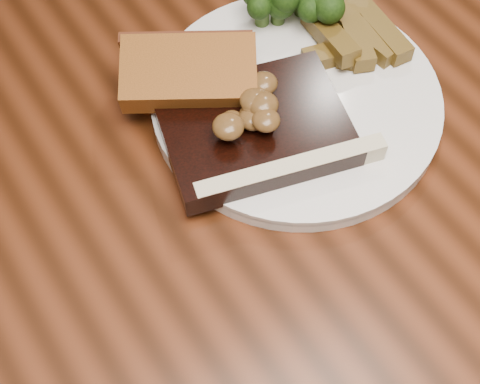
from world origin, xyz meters
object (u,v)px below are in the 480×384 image
(steak, at_px, (255,129))
(potato_wedges, at_px, (350,45))
(garlic_bread, at_px, (190,88))
(dining_table, at_px, (228,255))
(plate, at_px, (296,102))

(steak, bearing_deg, potato_wedges, 29.39)
(garlic_bread, xyz_separation_m, potato_wedges, (0.15, -0.04, -0.00))
(steak, distance_m, potato_wedges, 0.13)
(potato_wedges, bearing_deg, dining_table, -159.45)
(plate, height_order, garlic_bread, garlic_bread)
(steak, height_order, garlic_bread, garlic_bread)
(dining_table, bearing_deg, potato_wedges, 20.55)
(potato_wedges, bearing_deg, plate, -167.53)
(potato_wedges, bearing_deg, garlic_bread, 166.19)
(dining_table, height_order, garlic_bread, garlic_bread)
(plate, height_order, steak, steak)
(dining_table, relative_size, steak, 10.55)
(plate, xyz_separation_m, potato_wedges, (0.07, 0.02, 0.02))
(plate, bearing_deg, potato_wedges, 12.47)
(steak, bearing_deg, garlic_bread, 124.36)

